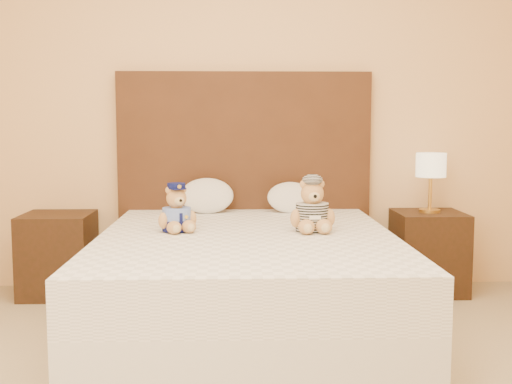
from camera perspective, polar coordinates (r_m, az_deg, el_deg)
The scene contains 9 objects.
bed at distance 3.56m, azimuth -0.79°, elevation -8.11°, with size 1.60×2.00×0.55m.
headboard at distance 4.48m, azimuth -1.04°, elevation 1.04°, with size 1.75×0.08×1.50m, color #472715.
nightstand_left at distance 4.50m, azimuth -17.18°, elevation -5.34°, with size 0.45×0.45×0.55m, color #351C11.
nightstand_right at distance 4.54m, azimuth 15.07°, elevation -5.18°, with size 0.45×0.45×0.55m, color #351C11.
lamp at distance 4.46m, azimuth 15.29°, elevation 2.06°, with size 0.20×0.20×0.40m.
teddy_police at distance 3.59m, azimuth -7.08°, elevation -1.39°, with size 0.23×0.22×0.27m, color #C1864B, non-canonical shape.
teddy_prisoner at distance 3.57m, azimuth 5.01°, elevation -1.18°, with size 0.26×0.25×0.30m, color #C1864B, non-canonical shape.
pillow_left at distance 4.31m, azimuth -4.39°, elevation -0.17°, with size 0.36×0.23×0.25m, color white.
pillow_right at distance 4.33m, azimuth 3.09°, elevation -0.35°, with size 0.31×0.20×0.22m, color white.
Camera 1 is at (-0.06, -2.25, 1.16)m, focal length 45.00 mm.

